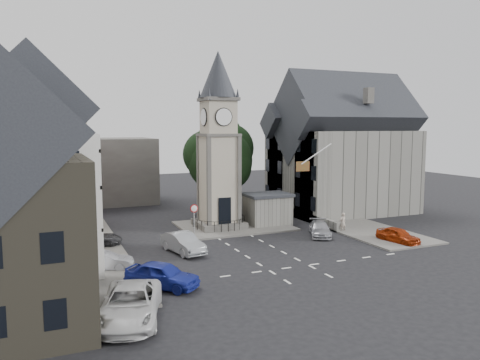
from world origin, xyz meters
name	(u,v)px	position (x,y,z in m)	size (l,w,h in m)	color
ground	(255,248)	(0.00, 0.00, 0.00)	(120.00, 120.00, 0.00)	black
pavement_west	(80,245)	(-12.50, 6.00, 0.07)	(6.00, 30.00, 0.14)	#595651
pavement_east	(327,218)	(12.00, 8.00, 0.07)	(6.00, 26.00, 0.14)	#595651
central_island	(234,226)	(1.50, 8.00, 0.08)	(10.00, 8.00, 0.16)	#595651
road_markings	(289,268)	(0.00, -5.50, 0.01)	(20.00, 8.00, 0.01)	silver
clock_tower	(218,141)	(0.00, 7.99, 8.12)	(4.86, 4.86, 16.25)	#4C4944
stone_shelter	(267,209)	(4.80, 7.50, 1.55)	(4.30, 3.30, 3.08)	slate
town_tree	(220,151)	(2.00, 13.00, 6.97)	(7.20, 7.20, 10.80)	black
warning_sign_post	(194,214)	(-3.20, 5.43, 2.03)	(0.70, 0.19, 2.85)	black
terrace_pink	(36,157)	(-15.50, 16.00, 6.58)	(8.10, 7.60, 12.80)	#CF8E92
terrace_cream	(35,163)	(-15.50, 8.00, 6.58)	(8.10, 7.60, 12.80)	beige
terrace_tudor	(34,178)	(-15.50, 0.00, 6.19)	(8.10, 7.60, 12.00)	silver
backdrop_west	(69,172)	(-12.00, 28.00, 4.00)	(20.00, 10.00, 8.00)	#4C4944
east_building	(341,156)	(15.59, 11.00, 6.26)	(14.40, 11.40, 12.60)	slate
east_boundary_wall	(294,213)	(9.20, 10.00, 0.45)	(0.40, 16.00, 0.90)	slate
flagpole	(316,154)	(8.00, 4.00, 7.00)	(3.68, 0.10, 2.74)	white
car_west_blue	(162,275)	(-8.77, -6.00, 0.77)	(1.81, 4.51, 1.54)	#1B2898
car_west_silver	(104,261)	(-11.50, -1.18, 0.62)	(1.31, 3.77, 1.24)	#95969C
car_west_grey	(93,239)	(-11.50, 5.62, 0.62)	(2.05, 4.44, 1.23)	#313134
car_island_silver	(183,243)	(-5.50, 0.94, 0.76)	(1.60, 4.59, 1.51)	#969A9F
car_island_east	(320,229)	(7.00, 1.64, 0.61)	(1.70, 4.19, 1.22)	#A7A8AF
car_east_red	(398,235)	(11.50, -3.00, 0.63)	(1.50, 3.73, 1.27)	#992908
van_sw_white	(130,304)	(-11.33, -10.00, 0.83)	(2.75, 5.97, 1.66)	silver
pedestrian	(343,222)	(9.63, 2.00, 0.89)	(0.65, 0.43, 1.78)	#B7A897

